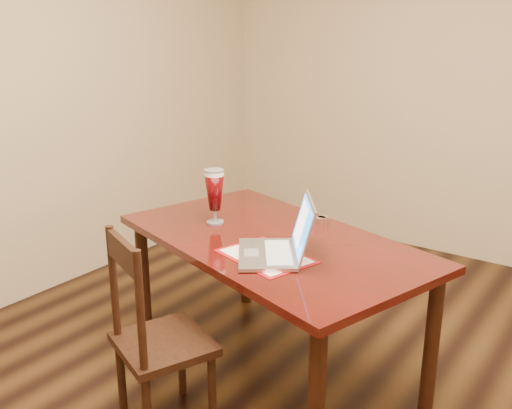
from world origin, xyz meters
The scene contains 3 objects.
room_shell centered at (0.00, 0.00, 1.76)m, with size 4.51×5.01×2.71m.
dining_table centered at (-0.49, 0.37, 0.65)m, with size 1.72×1.27×1.01m.
dining_chair centered at (-0.64, -0.28, 0.43)m, with size 0.50×0.49×0.91m.
Camera 1 is at (0.95, -1.77, 1.69)m, focal length 40.00 mm.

